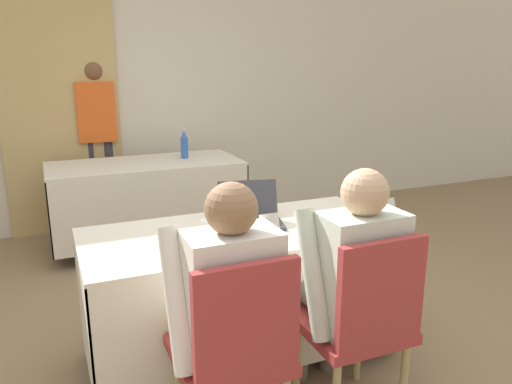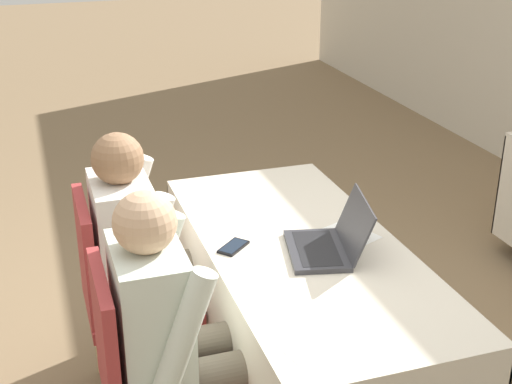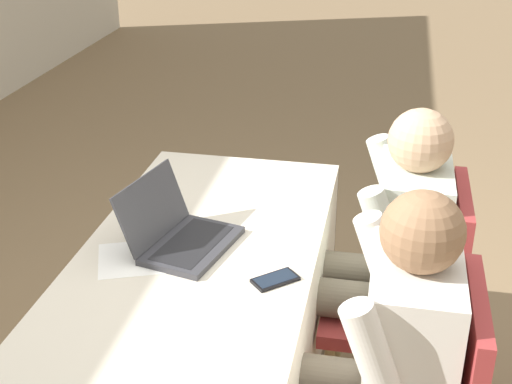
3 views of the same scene
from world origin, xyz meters
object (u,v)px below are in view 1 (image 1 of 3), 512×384
Objects in this scene: laptop at (251,217)px; person_checkered_shirt at (226,301)px; chair_near_right at (361,320)px; water_bottle at (184,145)px; person_red_shirt at (98,134)px; person_white_shirt at (350,276)px; cell_phone at (249,247)px; chair_near_left at (236,349)px.

laptop is 0.33× the size of person_checkered_shirt.
laptop is at bearing -73.95° from chair_near_right.
water_bottle is 0.91m from person_red_shirt.
person_red_shirt is (-0.50, 2.56, 0.13)m from laptop.
person_white_shirt is at bearing -89.00° from water_bottle.
person_red_shirt is (-0.36, 2.89, 0.16)m from cell_phone.
cell_phone is at bearing -119.07° from chair_near_left.
laptop is 0.74m from person_checkered_shirt.
chair_near_right is at bearing 90.00° from person_white_shirt.
chair_near_right is (0.36, -0.41, -0.24)m from cell_phone.
cell_phone is 0.48m from person_white_shirt.
person_checkered_shirt is 3.20m from person_red_shirt.
water_bottle is at bearing 98.07° from laptop.
cell_phone is 0.59m from chair_near_right.
person_white_shirt reaches higher than water_bottle.
person_white_shirt is (0.04, -2.58, -0.20)m from water_bottle.
chair_near_left is 0.19m from person_checkered_shirt.
chair_near_left is at bearing -101.38° from water_bottle.
cell_phone is 0.09× the size of person_red_shirt.
person_white_shirt is (0.36, -0.31, -0.08)m from cell_phone.
chair_near_right is at bearing 169.94° from person_checkered_shirt.
water_bottle is 0.23× the size of person_white_shirt.
chair_near_left is 0.61m from person_white_shirt.
person_red_shirt is at bearing -77.38° from person_white_shirt.
person_white_shirt is (0.58, 0.00, 0.00)m from person_checkered_shirt.
person_checkered_shirt reaches higher than laptop.
chair_near_left is (-0.23, -0.41, -0.24)m from cell_phone.
person_checkered_shirt is (-0.54, -2.58, -0.20)m from water_bottle.
laptop is 0.33× the size of person_white_shirt.
person_red_shirt is (-0.13, 3.30, 0.41)m from chair_near_left.
cell_phone is 0.39m from person_checkered_shirt.
chair_near_left is at bearing 90.00° from person_checkered_shirt.
laptop is 1.95m from water_bottle.
person_red_shirt reaches higher than chair_near_left.
person_checkered_shirt is at bearing -83.95° from person_red_shirt.
person_white_shirt reaches higher than chair_near_left.
cell_phone is 0.12× the size of person_white_shirt.
water_bottle is 0.23× the size of person_checkered_shirt.
water_bottle is at bearing -101.38° from chair_near_left.
chair_near_left is at bearing 0.00° from chair_near_right.
water_bottle is (0.17, 1.94, 0.08)m from laptop.
water_bottle is 0.29× the size of chair_near_right.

